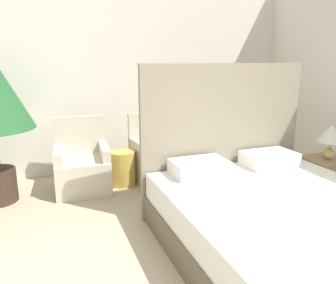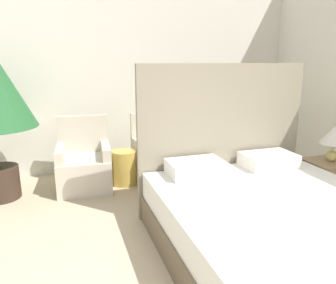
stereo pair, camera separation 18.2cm
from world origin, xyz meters
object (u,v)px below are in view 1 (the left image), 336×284
side_table (123,168)px  nightstand (325,179)px  armchair_near_window_left (83,169)px  bed (281,219)px  table_lamp (331,135)px  armchair_near_window_right (159,161)px

side_table → nightstand: bearing=-31.8°
armchair_near_window_left → nightstand: (2.61, -1.33, -0.02)m
bed → armchair_near_window_left: 2.47m
table_lamp → side_table: (-2.09, 1.32, -0.56)m
table_lamp → bed: bearing=-150.0°
nightstand → table_lamp: 0.53m
bed → nightstand: size_ratio=4.17×
armchair_near_window_left → table_lamp: 2.97m
nightstand → side_table: (-2.11, 1.31, -0.03)m
armchair_near_window_right → table_lamp: table_lamp is taller
bed → table_lamp: (1.21, 0.70, 0.48)m
nightstand → side_table: size_ratio=1.16×
armchair_near_window_right → nightstand: (1.60, -1.33, -0.02)m
armchair_near_window_right → bed: bearing=-85.7°
armchair_near_window_left → armchair_near_window_right: (1.02, -0.00, 0.00)m
armchair_near_window_right → nightstand: bearing=-46.0°
bed → armchair_near_window_left: bearing=124.3°
bed → armchair_near_window_left: (-1.39, 2.04, -0.04)m
armchair_near_window_right → side_table: bearing=176.6°
table_lamp → side_table: table_lamp is taller
side_table → table_lamp: bearing=-32.2°
bed → side_table: bed is taller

